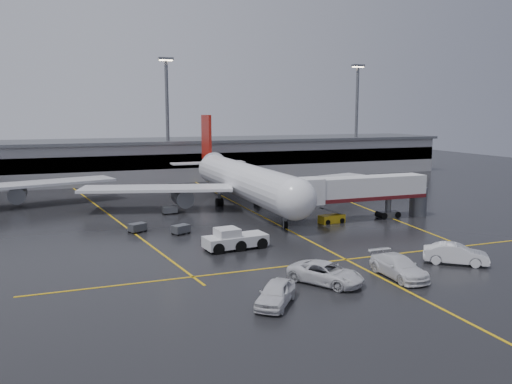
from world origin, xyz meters
name	(u,v)px	position (x,y,z in m)	size (l,w,h in m)	color
ground	(264,218)	(0.00, 0.00, 0.00)	(220.00, 220.00, 0.00)	black
apron_line_centre	(264,218)	(0.00, 0.00, 0.01)	(0.25, 90.00, 0.02)	gold
apron_line_stop	(346,259)	(0.00, -22.00, 0.01)	(60.00, 0.25, 0.02)	gold
apron_line_left	(109,214)	(-20.00, 10.00, 0.01)	(0.25, 70.00, 0.02)	gold
apron_line_right	(342,199)	(18.00, 10.00, 0.01)	(0.25, 70.00, 0.02)	gold
terminal	(186,158)	(0.00, 47.93, 4.32)	(122.00, 19.00, 8.60)	gray
light_mast_mid	(167,112)	(-5.00, 42.00, 14.47)	(3.00, 1.20, 25.45)	#595B60
light_mast_right	(357,112)	(40.00, 42.00, 14.47)	(3.00, 1.20, 25.45)	#595B60
main_airliner	(241,179)	(0.00, 9.70, 4.21)	(48.80, 45.60, 14.10)	silver
jet_bridge	(363,191)	(11.87, -6.00, 3.93)	(19.90, 3.40, 6.05)	silver
pushback_tractor	(234,240)	(-9.11, -14.19, 0.96)	(7.03, 3.57, 2.42)	silver
belt_loader	(332,219)	(7.10, -6.19, 0.55)	(3.68, 2.10, 2.21)	gold
service_van_a	(326,273)	(-5.32, -27.72, 0.91)	(3.03, 6.56, 1.82)	silver
service_van_b	(399,267)	(1.53, -28.46, 0.95)	(2.66, 6.54, 1.90)	silver
service_van_c	(456,254)	(9.13, -26.97, 0.98)	(2.08, 5.96, 1.96)	silver
service_van_d	(276,293)	(-11.25, -30.79, 0.91)	(2.16, 5.36, 1.83)	silver
baggage_cart_a	(181,229)	(-12.96, -5.52, 0.63)	(2.37, 2.05, 1.12)	#595B60
baggage_cart_b	(137,227)	(-17.70, -2.71, 0.63)	(2.37, 2.06, 1.12)	#595B60
baggage_cart_c	(170,210)	(-11.76, 7.30, 0.63)	(2.09, 1.44, 1.12)	#595B60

